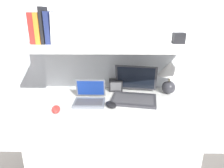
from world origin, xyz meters
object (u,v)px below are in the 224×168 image
router_box (116,85)px  book_black (44,25)px  book_navy (49,28)px  laptop_large (134,92)px  second_mouse (56,109)px  computer_mouse (111,105)px  table_lamp (170,73)px  book_red (35,28)px  book_orange (40,28)px  laptop_small (90,98)px  book_white (56,28)px  shelf_gadget (179,38)px

router_box → book_black: bearing=-163.3°
book_black → book_navy: size_ratio=1.13×
book_navy → laptop_large: bearing=-0.2°
second_mouse → book_black: book_black is taller
second_mouse → book_black: size_ratio=0.48×
computer_mouse → table_lamp: bearing=28.7°
book_red → book_black: (0.07, 0.00, 0.02)m
second_mouse → book_orange: bearing=118.6°
laptop_small → book_orange: (-0.36, 0.09, 0.52)m
book_navy → book_white: size_ratio=1.01×
second_mouse → book_white: bearing=94.7°
table_lamp → book_orange: 1.08m
book_orange → book_red: bearing=180.0°
router_box → book_white: (-0.45, -0.16, 0.50)m
shelf_gadget → laptop_large: bearing=-179.6°
computer_mouse → laptop_small: bearing=155.6°
laptop_small → book_orange: book_orange is taller
second_mouse → computer_mouse: bearing=11.6°
router_box → shelf_gadget: shelf_gadget is taller
laptop_large → shelf_gadget: shelf_gadget is taller
table_lamp → router_box: size_ratio=2.39×
laptop_small → book_black: size_ratio=0.92×
book_navy → shelf_gadget: size_ratio=2.69×
computer_mouse → second_mouse: (-0.39, -0.08, 0.00)m
computer_mouse → shelf_gadget: shelf_gadget is taller
computer_mouse → router_box: (0.04, 0.32, 0.03)m
router_box → computer_mouse: bearing=-96.5°
book_red → book_orange: same height
table_lamp → computer_mouse: table_lamp is taller
computer_mouse → book_red: 0.80m
laptop_small → laptop_large: bearing=14.1°
table_lamp → shelf_gadget: 0.32m
router_box → second_mouse: bearing=-136.5°
laptop_small → second_mouse: bearing=-145.1°
second_mouse → shelf_gadget: shelf_gadget is taller
book_white → second_mouse: bearing=-85.3°
second_mouse → book_red: 0.62m
computer_mouse → book_black: bearing=161.2°
table_lamp → book_navy: bearing=-173.8°
second_mouse → book_black: bearing=112.3°
laptop_small → book_red: bearing=167.1°
table_lamp → book_navy: (-0.94, -0.10, 0.37)m
table_lamp → router_box: (-0.45, 0.06, -0.13)m
computer_mouse → shelf_gadget: 0.70m
book_red → book_white: size_ratio=0.98×
laptop_small → book_orange: size_ratio=1.08×
laptop_large → computer_mouse: 0.25m
computer_mouse → book_navy: (-0.45, 0.17, 0.54)m
table_lamp → router_box: 0.47m
table_lamp → book_navy: size_ratio=1.24×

